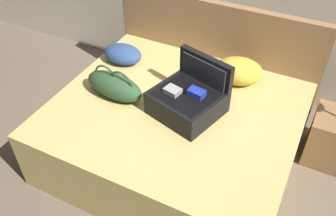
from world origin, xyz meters
The scene contains 8 objects.
ground_plane centered at (0.00, 0.00, 0.00)m, with size 12.00×12.00×0.00m, color #6B5B4C.
bed centered at (0.00, 0.40, 0.28)m, with size 1.95×1.69×0.57m, color tan.
headboard centered at (0.00, 1.28, 0.55)m, with size 1.99×0.08×1.10m, color olive.
hard_case_large centered at (0.11, 0.42, 0.69)m, with size 0.60×0.59×0.42m.
duffel_bag centered at (-0.52, 0.32, 0.67)m, with size 0.55×0.28×0.27m.
pillow_near_headboard centered at (0.33, 0.98, 0.67)m, with size 0.41×0.32×0.21m, color gold.
pillow_center_head centered at (-0.73, 0.79, 0.65)m, with size 0.37×0.26×0.17m, color navy.
nightstand centered at (1.25, 0.99, 0.23)m, with size 0.44×0.40×0.47m, color olive.
Camera 1 is at (0.94, -1.60, 2.49)m, focal length 38.83 mm.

